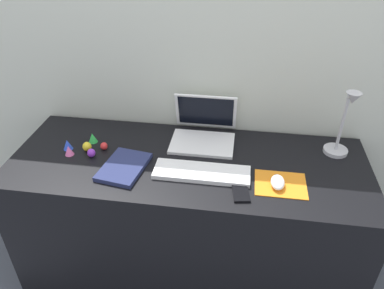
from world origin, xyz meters
name	(u,v)px	position (x,y,z in m)	size (l,w,h in m)	color
ground_plane	(189,268)	(0.00, 0.00, 0.00)	(6.00, 6.00, 0.00)	#474C56
back_wall	(198,115)	(0.00, 0.35, 0.79)	(2.81, 0.05, 1.57)	beige
desk	(188,220)	(0.00, 0.00, 0.37)	(1.61, 0.61, 0.74)	black
laptop	(204,129)	(0.05, 0.20, 0.79)	(0.30, 0.27, 0.21)	white
keyboard	(202,172)	(0.07, -0.09, 0.75)	(0.41, 0.13, 0.02)	white
mousepad	(280,184)	(0.40, -0.11, 0.74)	(0.21, 0.17, 0.00)	orange
mouse	(278,182)	(0.39, -0.12, 0.76)	(0.06, 0.10, 0.03)	white
cell_phone	(241,191)	(0.24, -0.18, 0.74)	(0.06, 0.13, 0.01)	black
desk_lamp	(343,126)	(0.67, 0.15, 0.90)	(0.11, 0.14, 0.33)	#B7B7BC
notebook_pad	(124,167)	(-0.27, -0.10, 0.75)	(0.17, 0.24, 0.02)	navy
toy_figurine_green	(93,138)	(-0.48, 0.09, 0.76)	(0.04, 0.04, 0.05)	green
toy_figurine_red	(104,146)	(-0.40, 0.03, 0.76)	(0.03, 0.03, 0.04)	red
toy_figurine_purple	(91,153)	(-0.44, -0.03, 0.76)	(0.04, 0.04, 0.04)	purple
toy_figurine_yellow	(87,147)	(-0.48, 0.01, 0.76)	(0.04, 0.04, 0.05)	yellow
toy_figurine_pink	(69,150)	(-0.55, -0.03, 0.76)	(0.04, 0.04, 0.05)	pink
toy_figurine_blue	(68,145)	(-0.57, 0.01, 0.76)	(0.04, 0.04, 0.05)	blue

